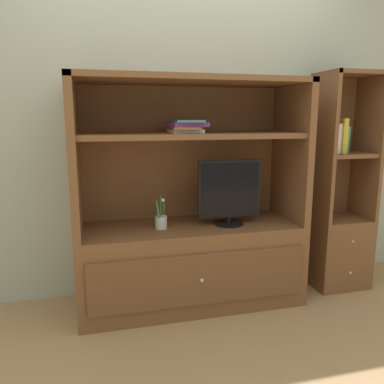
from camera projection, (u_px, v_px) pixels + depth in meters
name	position (u px, v px, depth m)	size (l,w,h in m)	color
ground_plane	(205.00, 328.00, 2.47)	(8.00, 8.00, 0.00)	tan
painted_rear_wall	(179.00, 110.00, 2.92)	(6.00, 0.10, 2.80)	#ADB29E
media_console	(190.00, 236.00, 2.77)	(1.59, 0.61, 1.61)	brown
tv_monitor	(229.00, 192.00, 2.71)	(0.46, 0.21, 0.47)	black
potted_plant	(161.00, 221.00, 2.64)	(0.08, 0.08, 0.24)	beige
magazine_stack	(186.00, 126.00, 2.61)	(0.27, 0.33, 0.09)	silver
bookshelf_tall	(338.00, 217.00, 3.05)	(0.43, 0.38, 1.68)	brown
upright_book_row	(336.00, 137.00, 2.90)	(0.15, 0.17, 0.26)	#2D519E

